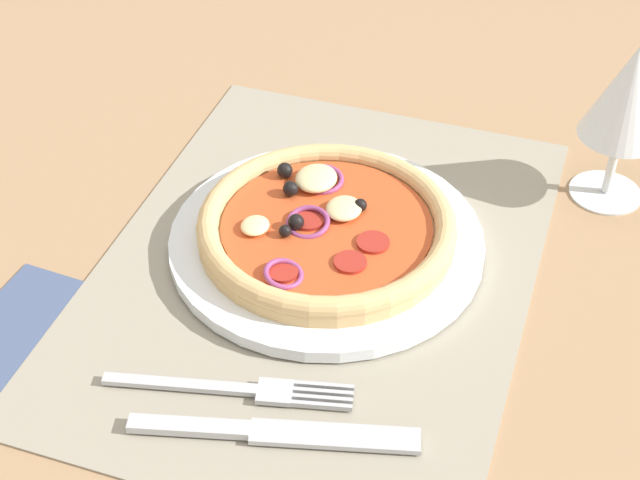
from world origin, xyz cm
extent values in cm
cube|color=#9E7A56|center=(0.00, 0.00, -1.20)|extent=(190.00, 140.00, 2.40)
cube|color=gray|center=(0.00, 0.00, 0.20)|extent=(47.12, 34.28, 0.40)
cylinder|color=white|center=(-2.44, 0.50, 0.95)|extent=(26.03, 26.03, 1.10)
cylinder|color=tan|center=(-2.44, 0.50, 2.00)|extent=(21.16, 21.16, 1.00)
torus|color=tan|center=(-2.44, 0.50, 2.86)|extent=(21.27, 21.27, 1.80)
cylinder|color=#C64C23|center=(-2.44, 0.50, 2.65)|extent=(17.35, 17.35, 0.30)
ellipsoid|color=beige|center=(-7.29, -2.54, 3.39)|extent=(3.94, 3.54, 1.18)
ellipsoid|color=beige|center=(-0.09, -5.29, 3.18)|extent=(2.57, 2.31, 0.77)
ellipsoid|color=beige|center=(-4.27, 0.89, 3.29)|extent=(3.29, 2.96, 0.99)
sphere|color=black|center=(-7.93, -2.04, 3.32)|extent=(1.05, 1.05, 1.05)
sphere|color=black|center=(-1.18, -2.19, 3.46)|extent=(1.33, 1.33, 1.33)
sphere|color=black|center=(-5.14, -4.09, 3.46)|extent=(1.32, 1.32, 1.32)
sphere|color=black|center=(0.29, -2.70, 3.31)|extent=(1.03, 1.03, 1.03)
sphere|color=black|center=(-5.04, 2.07, 3.35)|extent=(1.10, 1.10, 1.10)
sphere|color=black|center=(-7.39, -5.43, 3.47)|extent=(1.36, 1.36, 1.36)
torus|color=#8E3D75|center=(-7.73, -2.11, 3.05)|extent=(3.73, 3.70, 0.95)
torus|color=#8E3D75|center=(-1.90, -1.43, 3.05)|extent=(3.68, 3.65, 1.20)
torus|color=#8E3D75|center=(4.51, -1.18, 3.05)|extent=(3.20, 3.19, 1.15)
cylinder|color=#A3281E|center=(-2.40, -1.56, 2.95)|extent=(2.78, 2.78, 0.30)
cylinder|color=#A3281E|center=(4.21, -1.36, 2.95)|extent=(2.42, 2.42, 0.30)
cylinder|color=#A3281E|center=(1.51, 3.23, 2.95)|extent=(2.60, 2.60, 0.30)
cylinder|color=#A3281E|center=(-1.31, 4.26, 2.95)|extent=(2.65, 2.65, 0.30)
cube|color=#B2B5BA|center=(15.30, -5.17, 0.62)|extent=(3.34, 11.08, 0.44)
cube|color=#B2B5BA|center=(13.80, 1.51, 0.62)|extent=(2.70, 2.94, 0.44)
cube|color=#B2B5BA|center=(13.92, 5.04, 0.62)|extent=(1.26, 4.28, 0.44)
cube|color=#B2B5BA|center=(13.33, 4.91, 0.62)|extent=(1.26, 4.28, 0.44)
cube|color=#B2B5BA|center=(12.75, 4.78, 0.62)|extent=(1.26, 4.28, 0.44)
cube|color=#B2B5BA|center=(12.16, 4.64, 0.62)|extent=(1.26, 4.28, 0.44)
cube|color=#B2B5BA|center=(18.61, -2.95, 0.71)|extent=(3.33, 8.46, 0.62)
cube|color=#B2B5BA|center=(16.14, 6.74, 0.62)|extent=(4.80, 11.73, 0.44)
cylinder|color=silver|center=(-17.60, 21.19, 0.20)|extent=(6.40, 6.40, 0.40)
cylinder|color=silver|center=(-17.60, 21.19, 3.40)|extent=(0.80, 0.80, 6.00)
cone|color=silver|center=(-17.60, 21.19, 10.65)|extent=(7.20, 7.20, 8.50)
cone|color=#4C993D|center=(-17.60, 21.19, 9.69)|extent=(5.11, 5.11, 5.78)
cube|color=#425175|center=(14.27, -17.19, 0.18)|extent=(14.17, 12.92, 0.36)
camera|label=1|loc=(55.59, 18.93, 53.97)|focal=54.91mm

